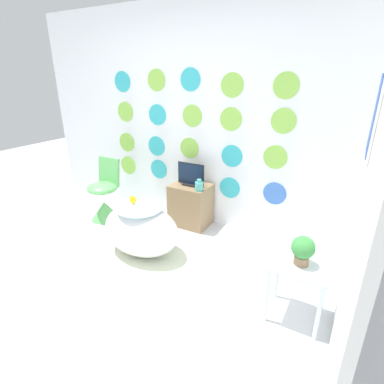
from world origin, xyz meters
The scene contains 12 objects.
ground_plane centered at (0.00, 0.00, 0.00)m, with size 12.00×12.00×0.00m, color silver.
wall_back_dotted centered at (0.00, 1.92, 1.30)m, with size 4.77×0.05×2.60m.
wall_right centered at (1.90, 0.95, 1.30)m, with size 0.06×2.90×2.60m.
rug centered at (0.02, 0.74, 0.00)m, with size 1.04×0.84×0.01m.
bathtub centered at (-0.03, 0.86, 0.28)m, with size 0.86×0.58×0.55m.
rubber_duck centered at (-0.13, 0.88, 0.59)m, with size 0.08×0.08×0.09m.
chair centered at (-0.97, 1.27, 0.27)m, with size 0.39×0.39×0.80m.
tv_cabinet centered at (0.10, 1.69, 0.27)m, with size 0.48×0.37×0.53m.
tv centered at (0.10, 1.69, 0.65)m, with size 0.35×0.12×0.28m.
vase centered at (0.27, 1.58, 0.59)m, with size 0.10×0.10×0.14m.
side_table centered at (1.59, 0.71, 0.40)m, with size 0.42×0.36×0.49m.
potted_plant_left centered at (1.59, 0.71, 0.62)m, with size 0.17×0.17×0.23m.
Camera 1 is at (1.81, -1.31, 1.81)m, focal length 28.00 mm.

